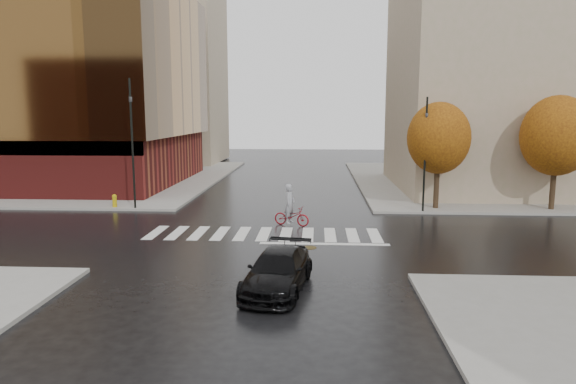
% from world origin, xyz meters
% --- Properties ---
extents(ground, '(120.00, 120.00, 0.00)m').
position_xyz_m(ground, '(0.00, 0.00, 0.00)').
color(ground, black).
rests_on(ground, ground).
extents(sidewalk_nw, '(30.00, 30.00, 0.15)m').
position_xyz_m(sidewalk_nw, '(-21.00, 21.00, 0.07)').
color(sidewalk_nw, gray).
rests_on(sidewalk_nw, ground).
extents(sidewalk_ne, '(30.00, 30.00, 0.15)m').
position_xyz_m(sidewalk_ne, '(21.00, 21.00, 0.07)').
color(sidewalk_ne, gray).
rests_on(sidewalk_ne, ground).
extents(crosswalk, '(12.00, 3.00, 0.01)m').
position_xyz_m(crosswalk, '(0.00, 0.50, 0.01)').
color(crosswalk, silver).
rests_on(crosswalk, ground).
extents(office_glass, '(27.00, 19.00, 16.00)m').
position_xyz_m(office_glass, '(-22.00, 17.99, 8.28)').
color(office_glass, maroon).
rests_on(office_glass, sidewalk_nw).
extents(building_ne_tan, '(16.00, 16.00, 18.00)m').
position_xyz_m(building_ne_tan, '(17.00, 17.00, 9.15)').
color(building_ne_tan, gray).
rests_on(building_ne_tan, sidewalk_ne).
extents(building_nw_far, '(14.00, 12.00, 20.00)m').
position_xyz_m(building_nw_far, '(-16.00, 37.00, 10.15)').
color(building_nw_far, gray).
rests_on(building_nw_far, sidewalk_nw).
extents(tree_ne_a, '(3.80, 3.80, 6.50)m').
position_xyz_m(tree_ne_a, '(10.00, 7.40, 4.46)').
color(tree_ne_a, '#2E2114').
rests_on(tree_ne_a, sidewalk_ne).
extents(tree_ne_b, '(4.20, 4.20, 6.89)m').
position_xyz_m(tree_ne_b, '(17.00, 7.40, 4.62)').
color(tree_ne_b, '#2E2114').
rests_on(tree_ne_b, sidewalk_ne).
extents(sedan, '(2.54, 4.86, 1.34)m').
position_xyz_m(sedan, '(1.32, -7.59, 0.67)').
color(sedan, black).
rests_on(sedan, ground).
extents(cyclist, '(2.09, 1.32, 2.24)m').
position_xyz_m(cyclist, '(1.25, 2.50, 0.76)').
color(cyclist, maroon).
rests_on(cyclist, ground).
extents(traffic_light_nw, '(0.21, 0.18, 7.89)m').
position_xyz_m(traffic_light_nw, '(-8.62, 6.30, 4.71)').
color(traffic_light_nw, black).
rests_on(traffic_light_nw, sidewalk_nw).
extents(traffic_light_ne, '(0.15, 0.18, 6.76)m').
position_xyz_m(traffic_light_ne, '(9.00, 6.30, 3.94)').
color(traffic_light_ne, black).
rests_on(traffic_light_ne, sidewalk_ne).
extents(fire_hydrant, '(0.29, 0.29, 0.81)m').
position_xyz_m(fire_hydrant, '(-10.00, 6.50, 0.60)').
color(fire_hydrant, '#B99D0A').
rests_on(fire_hydrant, sidewalk_nw).
extents(manhole, '(0.74, 0.74, 0.01)m').
position_xyz_m(manhole, '(2.30, -2.00, 0.01)').
color(manhole, '#483A19').
rests_on(manhole, ground).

